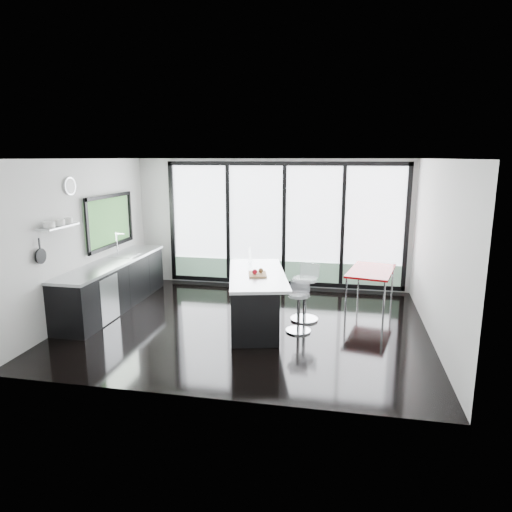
% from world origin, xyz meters
% --- Properties ---
extents(floor, '(6.00, 5.00, 0.00)m').
position_xyz_m(floor, '(0.00, 0.00, 0.00)').
color(floor, black).
rests_on(floor, ground).
extents(ceiling, '(6.00, 5.00, 0.00)m').
position_xyz_m(ceiling, '(0.00, 0.00, 2.80)').
color(ceiling, white).
rests_on(ceiling, wall_back).
extents(wall_back, '(6.00, 0.09, 2.80)m').
position_xyz_m(wall_back, '(0.27, 2.47, 1.27)').
color(wall_back, silver).
rests_on(wall_back, ground).
extents(wall_front, '(6.00, 0.00, 2.80)m').
position_xyz_m(wall_front, '(0.00, -2.50, 1.40)').
color(wall_front, silver).
rests_on(wall_front, ground).
extents(wall_left, '(0.26, 5.00, 2.80)m').
position_xyz_m(wall_left, '(-2.97, 0.27, 1.56)').
color(wall_left, silver).
rests_on(wall_left, ground).
extents(wall_right, '(0.00, 5.00, 2.80)m').
position_xyz_m(wall_right, '(3.00, 0.00, 1.40)').
color(wall_right, silver).
rests_on(wall_right, ground).
extents(counter_cabinets, '(0.69, 3.24, 1.36)m').
position_xyz_m(counter_cabinets, '(-2.67, 0.40, 0.46)').
color(counter_cabinets, black).
rests_on(counter_cabinets, floor).
extents(island, '(1.42, 2.36, 1.17)m').
position_xyz_m(island, '(0.09, 0.09, 0.46)').
color(island, black).
rests_on(island, floor).
extents(bar_stool_near, '(0.43, 0.43, 0.66)m').
position_xyz_m(bar_stool_near, '(0.90, -0.16, 0.33)').
color(bar_stool_near, silver).
rests_on(bar_stool_near, floor).
extents(bar_stool_far, '(0.63, 0.63, 0.78)m').
position_xyz_m(bar_stool_far, '(0.95, 0.41, 0.39)').
color(bar_stool_far, silver).
rests_on(bar_stool_far, floor).
extents(red_table, '(1.03, 1.49, 0.73)m').
position_xyz_m(red_table, '(2.12, 1.42, 0.36)').
color(red_table, '#940508').
rests_on(red_table, floor).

